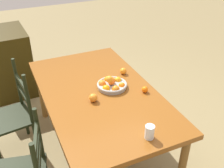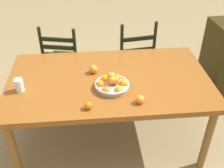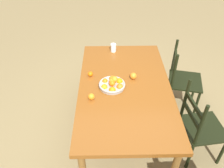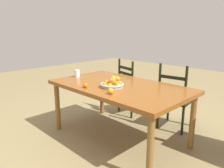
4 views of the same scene
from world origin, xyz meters
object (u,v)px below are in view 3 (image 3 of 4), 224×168
at_px(orange_loose_0, 91,97).
at_px(drinking_glass, 113,48).
at_px(chair_by_cabinet, 182,80).
at_px(orange_loose_2, 90,74).
at_px(chair_near_window, 200,127).
at_px(fruit_bowl, 112,84).
at_px(dining_table, 125,91).
at_px(orange_loose_1, 133,76).

relative_size(orange_loose_0, drinking_glass, 0.62).
height_order(chair_by_cabinet, orange_loose_0, chair_by_cabinet).
bearing_deg(orange_loose_2, chair_near_window, 65.33).
distance_m(orange_loose_2, drinking_glass, 0.64).
bearing_deg(chair_near_window, drinking_glass, 32.22).
xyz_separation_m(orange_loose_0, orange_loose_2, (-0.41, -0.03, -0.00)).
bearing_deg(chair_by_cabinet, orange_loose_0, 132.80).
bearing_deg(orange_loose_0, fruit_bowl, 131.41).
xyz_separation_m(fruit_bowl, drinking_glass, (-0.78, 0.03, 0.02)).
bearing_deg(drinking_glass, chair_by_cabinet, 72.96).
height_order(chair_near_window, drinking_glass, chair_near_window).
height_order(dining_table, orange_loose_0, orange_loose_0).
height_order(chair_by_cabinet, fruit_bowl, chair_by_cabinet).
relative_size(orange_loose_1, orange_loose_2, 1.27).
height_order(dining_table, fruit_bowl, fruit_bowl).
bearing_deg(drinking_glass, fruit_bowl, -2.08).
bearing_deg(fruit_bowl, dining_table, 95.86).
distance_m(dining_table, orange_loose_1, 0.20).
bearing_deg(orange_loose_1, fruit_bowl, -59.15).
xyz_separation_m(chair_by_cabinet, orange_loose_2, (0.28, -1.24, 0.32)).
bearing_deg(chair_by_cabinet, dining_table, 132.63).
height_order(chair_near_window, orange_loose_2, chair_near_window).
relative_size(fruit_bowl, orange_loose_1, 3.84).
xyz_separation_m(orange_loose_0, drinking_glass, (-0.98, 0.26, 0.02)).
bearing_deg(dining_table, drinking_glass, -171.42).
height_order(dining_table, orange_loose_1, orange_loose_1).
xyz_separation_m(dining_table, orange_loose_0, (0.22, -0.37, 0.11)).
bearing_deg(dining_table, chair_near_window, 65.80).
distance_m(fruit_bowl, orange_loose_2, 0.33).
distance_m(fruit_bowl, drinking_glass, 0.78).
bearing_deg(orange_loose_1, dining_table, -38.39).
bearing_deg(dining_table, orange_loose_1, 141.61).
xyz_separation_m(fruit_bowl, orange_loose_2, (-0.21, -0.26, -0.01)).
distance_m(orange_loose_1, orange_loose_2, 0.51).
bearing_deg(chair_near_window, fruit_bowl, 62.47).
bearing_deg(orange_loose_2, chair_by_cabinet, 102.73).
bearing_deg(orange_loose_2, orange_loose_0, 4.53).
xyz_separation_m(orange_loose_2, drinking_glass, (-0.57, 0.29, 0.03)).
height_order(fruit_bowl, orange_loose_0, fruit_bowl).
height_order(chair_by_cabinet, drinking_glass, chair_by_cabinet).
height_order(fruit_bowl, orange_loose_2, fruit_bowl).
bearing_deg(dining_table, fruit_bowl, -84.14).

